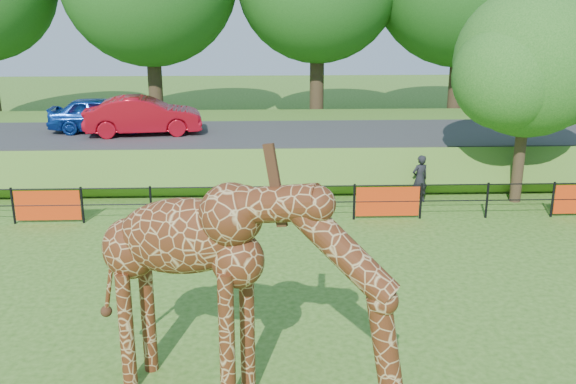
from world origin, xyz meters
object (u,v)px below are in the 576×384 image
car_blue (102,114)px  visitor (420,179)px  car_red (143,116)px  tree_east (531,68)px  giraffe (246,297)px

car_blue → visitor: bearing=-116.1°
car_red → visitor: 10.53m
car_blue → car_red: 1.81m
tree_east → car_blue: bearing=161.2°
giraffe → car_blue: giraffe is taller
giraffe → tree_east: 13.87m
car_blue → tree_east: size_ratio=0.58×
giraffe → visitor: giraffe is taller
car_blue → tree_east: tree_east is taller
giraffe → car_blue: bearing=135.1°
car_red → visitor: bearing=-121.5°
car_blue → car_red: (1.70, -0.61, 0.04)m
car_red → visitor: size_ratio=2.76×
car_red → tree_east: bearing=-115.8°
car_blue → visitor: size_ratio=2.50×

